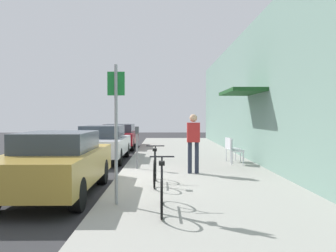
{
  "coord_description": "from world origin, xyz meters",
  "views": [
    {
      "loc": [
        1.27,
        -9.26,
        1.76
      ],
      "look_at": [
        1.52,
        8.86,
        1.27
      ],
      "focal_mm": 38.74,
      "sensor_mm": 36.0,
      "label": 1
    }
  ],
  "objects_px": {
    "parked_car_0": "(56,162)",
    "bicycle_1": "(155,169)",
    "street_sign": "(116,123)",
    "bicycle_0": "(162,190)",
    "parked_car_1": "(103,143)",
    "parked_car_2": "(119,136)",
    "parking_meter": "(137,144)",
    "cafe_chair_1": "(231,148)",
    "cafe_chair_0": "(235,150)",
    "pedestrian_standing": "(193,139)"
  },
  "relations": [
    {
      "from": "cafe_chair_1",
      "to": "parked_car_0",
      "type": "bearing_deg",
      "value": -134.05
    },
    {
      "from": "parked_car_2",
      "to": "parking_meter",
      "type": "xyz_separation_m",
      "value": [
        1.55,
        -8.23,
        0.18
      ]
    },
    {
      "from": "street_sign",
      "to": "bicycle_1",
      "type": "distance_m",
      "value": 2.39
    },
    {
      "from": "parking_meter",
      "to": "bicycle_1",
      "type": "bearing_deg",
      "value": -76.61
    },
    {
      "from": "parking_meter",
      "to": "cafe_chair_1",
      "type": "bearing_deg",
      "value": 27.58
    },
    {
      "from": "parked_car_1",
      "to": "bicycle_0",
      "type": "relative_size",
      "value": 2.57
    },
    {
      "from": "parked_car_1",
      "to": "parked_car_2",
      "type": "relative_size",
      "value": 1.0
    },
    {
      "from": "parked_car_0",
      "to": "cafe_chair_1",
      "type": "height_order",
      "value": "parked_car_0"
    },
    {
      "from": "bicycle_0",
      "to": "pedestrian_standing",
      "type": "xyz_separation_m",
      "value": [
        0.89,
        4.11,
        0.64
      ]
    },
    {
      "from": "parked_car_2",
      "to": "bicycle_1",
      "type": "height_order",
      "value": "parked_car_2"
    },
    {
      "from": "bicycle_0",
      "to": "cafe_chair_1",
      "type": "relative_size",
      "value": 1.97
    },
    {
      "from": "parked_car_0",
      "to": "street_sign",
      "type": "height_order",
      "value": "street_sign"
    },
    {
      "from": "parked_car_1",
      "to": "parked_car_2",
      "type": "bearing_deg",
      "value": 90.0
    },
    {
      "from": "parked_car_2",
      "to": "bicycle_1",
      "type": "relative_size",
      "value": 2.57
    },
    {
      "from": "parked_car_2",
      "to": "cafe_chair_0",
      "type": "bearing_deg",
      "value": -56.28
    },
    {
      "from": "bicycle_1",
      "to": "cafe_chair_1",
      "type": "relative_size",
      "value": 1.97
    },
    {
      "from": "bicycle_1",
      "to": "parked_car_0",
      "type": "bearing_deg",
      "value": -163.21
    },
    {
      "from": "parking_meter",
      "to": "parked_car_2",
      "type": "bearing_deg",
      "value": 100.66
    },
    {
      "from": "bicycle_1",
      "to": "cafe_chair_1",
      "type": "distance_m",
      "value": 5.11
    },
    {
      "from": "bicycle_1",
      "to": "bicycle_0",
      "type": "bearing_deg",
      "value": -85.91
    },
    {
      "from": "parked_car_2",
      "to": "street_sign",
      "type": "bearing_deg",
      "value": -83.34
    },
    {
      "from": "bicycle_0",
      "to": "parked_car_1",
      "type": "bearing_deg",
      "value": 106.51
    },
    {
      "from": "bicycle_1",
      "to": "pedestrian_standing",
      "type": "distance_m",
      "value": 2.07
    },
    {
      "from": "parked_car_0",
      "to": "bicycle_1",
      "type": "height_order",
      "value": "parked_car_0"
    },
    {
      "from": "bicycle_0",
      "to": "cafe_chair_0",
      "type": "distance_m",
      "value": 6.55
    },
    {
      "from": "parked_car_1",
      "to": "bicycle_0",
      "type": "bearing_deg",
      "value": -73.49
    },
    {
      "from": "parked_car_1",
      "to": "street_sign",
      "type": "distance_m",
      "value": 7.66
    },
    {
      "from": "parked_car_2",
      "to": "parked_car_0",
      "type": "bearing_deg",
      "value": -90.0
    },
    {
      "from": "parked_car_2",
      "to": "cafe_chair_1",
      "type": "relative_size",
      "value": 5.06
    },
    {
      "from": "pedestrian_standing",
      "to": "cafe_chair_0",
      "type": "bearing_deg",
      "value": 50.47
    },
    {
      "from": "parked_car_1",
      "to": "bicycle_1",
      "type": "distance_m",
      "value": 5.9
    },
    {
      "from": "parked_car_0",
      "to": "street_sign",
      "type": "xyz_separation_m",
      "value": [
        1.5,
        -1.32,
        0.9
      ]
    },
    {
      "from": "parking_meter",
      "to": "pedestrian_standing",
      "type": "xyz_separation_m",
      "value": [
        1.69,
        -0.97,
        0.23
      ]
    },
    {
      "from": "parked_car_1",
      "to": "cafe_chair_1",
      "type": "bearing_deg",
      "value": -13.11
    },
    {
      "from": "parked_car_1",
      "to": "cafe_chair_1",
      "type": "relative_size",
      "value": 5.06
    },
    {
      "from": "cafe_chair_1",
      "to": "pedestrian_standing",
      "type": "bearing_deg",
      "value": -120.76
    },
    {
      "from": "parked_car_1",
      "to": "cafe_chair_0",
      "type": "xyz_separation_m",
      "value": [
        4.85,
        -1.88,
        -0.1
      ]
    },
    {
      "from": "parked_car_1",
      "to": "cafe_chair_1",
      "type": "height_order",
      "value": "parked_car_1"
    },
    {
      "from": "bicycle_0",
      "to": "bicycle_1",
      "type": "distance_m",
      "value": 2.46
    },
    {
      "from": "parked_car_1",
      "to": "bicycle_1",
      "type": "relative_size",
      "value": 2.57
    },
    {
      "from": "parked_car_2",
      "to": "bicycle_1",
      "type": "bearing_deg",
      "value": -78.67
    },
    {
      "from": "bicycle_0",
      "to": "bicycle_1",
      "type": "relative_size",
      "value": 1.0
    },
    {
      "from": "cafe_chair_0",
      "to": "pedestrian_standing",
      "type": "relative_size",
      "value": 0.51
    },
    {
      "from": "parked_car_0",
      "to": "bicycle_0",
      "type": "relative_size",
      "value": 2.57
    },
    {
      "from": "parked_car_0",
      "to": "bicycle_1",
      "type": "relative_size",
      "value": 2.57
    },
    {
      "from": "parked_car_2",
      "to": "pedestrian_standing",
      "type": "xyz_separation_m",
      "value": [
        3.24,
        -9.2,
        0.42
      ]
    },
    {
      "from": "parked_car_1",
      "to": "parking_meter",
      "type": "bearing_deg",
      "value": -61.46
    },
    {
      "from": "street_sign",
      "to": "bicycle_0",
      "type": "relative_size",
      "value": 1.52
    },
    {
      "from": "parked_car_0",
      "to": "pedestrian_standing",
      "type": "bearing_deg",
      "value": 35.54
    },
    {
      "from": "parked_car_0",
      "to": "parked_car_1",
      "type": "distance_m",
      "value": 6.14
    }
  ]
}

